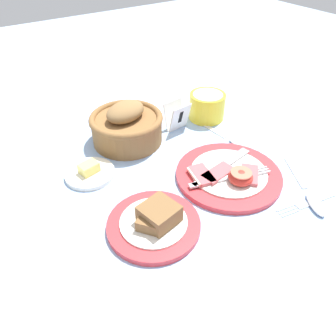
% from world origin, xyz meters
% --- Properties ---
extents(ground_plane, '(3.00, 3.00, 0.00)m').
position_xyz_m(ground_plane, '(0.00, 0.00, 0.00)').
color(ground_plane, '#93B2DB').
extents(breakfast_plate, '(0.23, 0.23, 0.04)m').
position_xyz_m(breakfast_plate, '(0.06, 0.00, 0.01)').
color(breakfast_plate, red).
rests_on(breakfast_plate, ground_plane).
extents(bread_plate, '(0.18, 0.18, 0.05)m').
position_xyz_m(bread_plate, '(-0.15, -0.02, 0.01)').
color(bread_plate, red).
rests_on(bread_plate, ground_plane).
extents(sugar_cup, '(0.10, 0.10, 0.07)m').
position_xyz_m(sugar_cup, '(0.18, 0.24, 0.04)').
color(sugar_cup, yellow).
rests_on(sugar_cup, ground_plane).
extents(bread_basket, '(0.18, 0.18, 0.11)m').
position_xyz_m(bread_basket, '(-0.06, 0.26, 0.04)').
color(bread_basket, brown).
rests_on(bread_basket, ground_plane).
extents(butter_dish, '(0.11, 0.11, 0.03)m').
position_xyz_m(butter_dish, '(-0.19, 0.18, 0.01)').
color(butter_dish, silver).
rests_on(butter_dish, ground_plane).
extents(number_card, '(0.06, 0.05, 0.07)m').
position_xyz_m(number_card, '(0.08, 0.24, 0.04)').
color(number_card, white).
rests_on(number_card, ground_plane).
extents(teaspoon_by_saucer, '(0.03, 0.19, 0.01)m').
position_xyz_m(teaspoon_by_saucer, '(0.16, 0.11, 0.01)').
color(teaspoon_by_saucer, silver).
rests_on(teaspoon_by_saucer, ground_plane).
extents(teaspoon_near_cup, '(0.11, 0.18, 0.01)m').
position_xyz_m(teaspoon_near_cup, '(0.16, -0.13, 0.01)').
color(teaspoon_near_cup, silver).
rests_on(teaspoon_near_cup, ground_plane).
extents(fork_on_cloth, '(0.18, 0.05, 0.01)m').
position_xyz_m(fork_on_cloth, '(0.16, -0.15, 0.00)').
color(fork_on_cloth, silver).
rests_on(fork_on_cloth, ground_plane).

